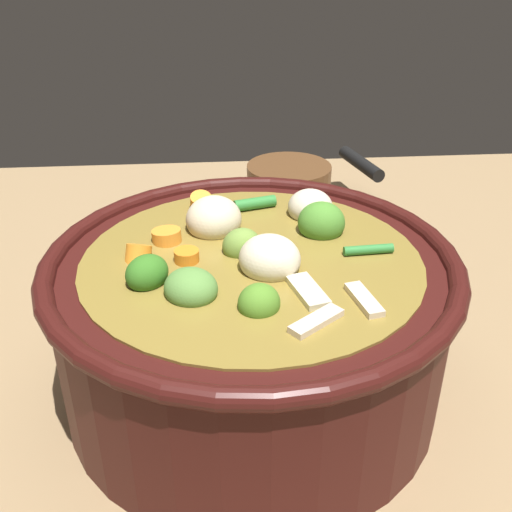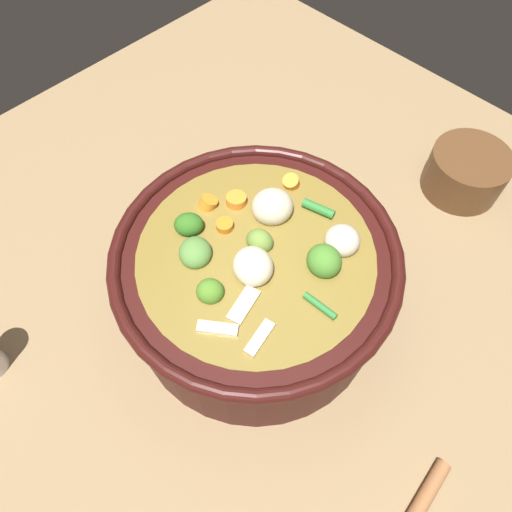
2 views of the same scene
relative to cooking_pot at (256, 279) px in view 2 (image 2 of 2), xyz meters
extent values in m
plane|color=#8C704C|center=(0.00, 0.00, -0.07)|extent=(1.10, 1.10, 0.00)
cylinder|color=#38110F|center=(0.00, 0.00, -0.01)|extent=(0.30, 0.30, 0.12)
torus|color=#38110F|center=(0.00, 0.00, 0.05)|extent=(0.31, 0.31, 0.01)
cylinder|color=olive|center=(0.00, 0.00, 0.00)|extent=(0.26, 0.26, 0.12)
ellipsoid|color=olive|center=(-0.01, 0.01, 0.06)|extent=(0.03, 0.03, 0.03)
ellipsoid|color=#4A872D|center=(0.06, 0.04, 0.06)|extent=(0.05, 0.04, 0.03)
ellipsoid|color=#508527|center=(0.00, -0.07, 0.06)|extent=(0.04, 0.04, 0.03)
ellipsoid|color=#336F1F|center=(-0.07, -0.03, 0.06)|extent=(0.04, 0.04, 0.03)
ellipsoid|color=#598B3E|center=(-0.04, -0.05, 0.06)|extent=(0.05, 0.05, 0.03)
cylinder|color=orange|center=(-0.08, 0.01, 0.06)|extent=(0.03, 0.03, 0.02)
cylinder|color=orange|center=(-0.05, 0.00, 0.06)|extent=(0.03, 0.03, 0.01)
cylinder|color=orange|center=(-0.04, 0.10, 0.06)|extent=(0.02, 0.03, 0.02)
cylinder|color=orange|center=(-0.06, 0.03, 0.06)|extent=(0.03, 0.03, 0.02)
ellipsoid|color=beige|center=(0.01, -0.02, 0.06)|extent=(0.06, 0.06, 0.04)
ellipsoid|color=beige|center=(0.06, 0.07, 0.06)|extent=(0.05, 0.05, 0.03)
ellipsoid|color=beige|center=(-0.03, 0.05, 0.06)|extent=(0.06, 0.06, 0.04)
cylinder|color=#307D37|center=(0.09, 0.00, 0.06)|extent=(0.04, 0.01, 0.01)
cylinder|color=#307D34|center=(0.01, 0.09, 0.06)|extent=(0.04, 0.02, 0.01)
cube|color=beige|center=(0.03, -0.05, 0.06)|extent=(0.03, 0.04, 0.01)
cube|color=beige|center=(0.03, -0.09, 0.06)|extent=(0.04, 0.03, 0.01)
cube|color=beige|center=(0.07, -0.07, 0.06)|extent=(0.02, 0.04, 0.01)
cylinder|color=brown|center=(0.08, 0.35, -0.04)|extent=(0.11, 0.11, 0.06)
camera|label=1|loc=(-0.03, -0.39, 0.27)|focal=41.81mm
camera|label=2|loc=(0.19, -0.19, 0.48)|focal=33.42mm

